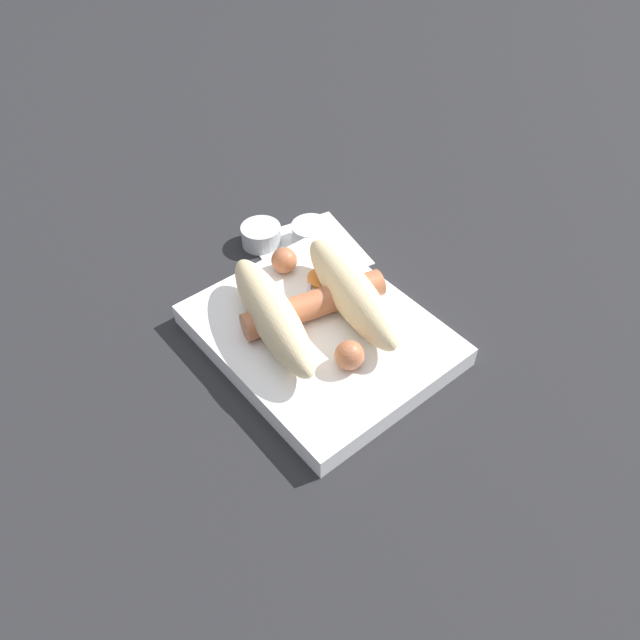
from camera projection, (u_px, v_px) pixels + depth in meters
name	position (u px, v px, depth m)	size (l,w,h in m)	color
ground_plane	(320.00, 343.00, 0.64)	(3.00, 3.00, 0.00)	#232326
food_tray	(320.00, 335.00, 0.63)	(0.24, 0.20, 0.02)	white
bread_roll	(311.00, 302.00, 0.61)	(0.19, 0.16, 0.05)	beige
sausage	(314.00, 304.00, 0.62)	(0.17, 0.15, 0.03)	#B26642
pickled_veggies	(328.00, 285.00, 0.66)	(0.06, 0.06, 0.00)	orange
napkin	(309.00, 250.00, 0.74)	(0.13, 0.13, 0.00)	white
condiment_cup_near	(311.00, 234.00, 0.75)	(0.05, 0.05, 0.02)	silver
condiment_cup_far	(261.00, 236.00, 0.74)	(0.05, 0.05, 0.02)	silver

